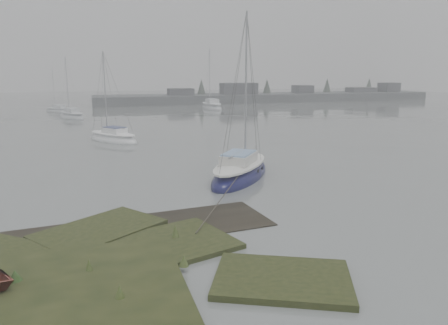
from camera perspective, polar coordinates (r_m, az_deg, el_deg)
ground at (r=40.65m, az=-11.00°, el=4.10°), size 160.00×160.00×0.00m
far_shoreline at (r=78.44m, az=6.50°, el=8.56°), size 60.00×8.00×4.15m
sailboat_main at (r=22.30m, az=2.13°, el=-1.36°), size 5.48×6.30×8.93m
sailboat_white at (r=34.93m, az=-14.27°, el=3.06°), size 4.45×5.26×7.40m
sailboat_far_a at (r=53.47m, az=-19.26°, el=5.74°), size 3.81×5.54×7.48m
sailboat_far_b at (r=62.78m, az=-1.62°, el=7.28°), size 2.35×6.59×9.20m
sailboat_far_c at (r=61.73m, az=-20.81°, el=6.34°), size 4.12×4.06×6.14m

